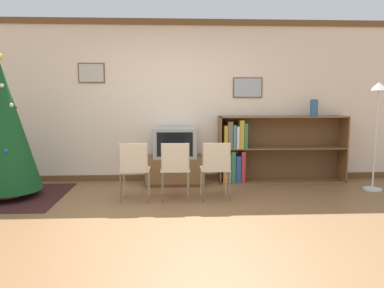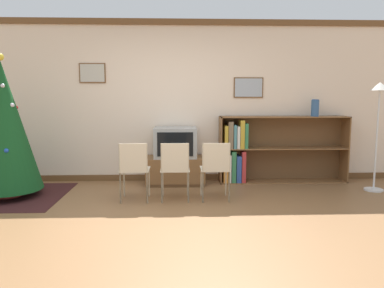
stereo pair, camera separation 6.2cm
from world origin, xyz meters
TOP-DOWN VIEW (x-y plane):
  - ground_plane at (0.00, 0.00)m, footprint 24.00×24.00m
  - wall_back at (0.00, 2.24)m, footprint 9.02×0.11m
  - area_rug at (-2.36, 1.22)m, footprint 1.57×1.59m
  - christmas_tree at (-2.36, 1.22)m, footprint 0.96×0.96m
  - tv_console at (0.05, 1.90)m, footprint 0.96×0.53m
  - television at (0.05, 1.90)m, footprint 0.69×0.52m
  - folding_chair_left at (-0.51, 0.89)m, footprint 0.40×0.40m
  - folding_chair_center at (0.05, 0.89)m, footprint 0.40×0.40m
  - folding_chair_right at (0.60, 0.89)m, footprint 0.40×0.40m
  - bookshelf at (1.46, 2.01)m, footprint 2.13×0.36m
  - vase at (2.35, 1.95)m, footprint 0.13×0.13m
  - standing_lamp at (3.10, 1.35)m, footprint 0.28×0.28m

SIDE VIEW (x-z plane):
  - ground_plane at x=0.00m, z-range 0.00..0.00m
  - area_rug at x=-2.36m, z-range 0.00..0.01m
  - tv_console at x=0.05m, z-range 0.00..0.45m
  - folding_chair_left at x=-0.51m, z-range 0.06..0.88m
  - folding_chair_center at x=0.05m, z-range 0.06..0.88m
  - folding_chair_right at x=0.60m, z-range 0.06..0.88m
  - bookshelf at x=1.46m, z-range -0.02..1.09m
  - television at x=0.05m, z-range 0.45..0.94m
  - christmas_tree at x=-2.36m, z-range 0.00..2.02m
  - vase at x=2.35m, z-range 1.11..1.39m
  - standing_lamp at x=3.10m, z-range 0.44..2.09m
  - wall_back at x=0.00m, z-range 0.00..2.70m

